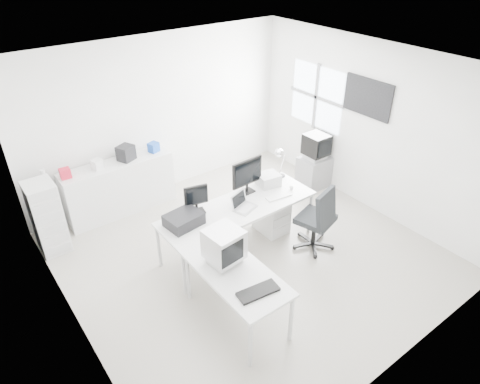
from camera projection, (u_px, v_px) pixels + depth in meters
floor at (248, 254)px, 6.46m from camera, size 5.00×5.00×0.01m
ceiling at (250, 68)px, 4.99m from camera, size 5.00×5.00×0.01m
back_wall at (160, 117)px, 7.42m from camera, size 5.00×0.02×2.80m
left_wall at (60, 244)px, 4.45m from camera, size 0.02×5.00×2.80m
right_wall at (369, 128)px, 7.00m from camera, size 0.02×5.00×2.80m
window at (316, 97)px, 7.70m from camera, size 0.02×1.20×1.10m
wall_picture at (368, 97)px, 6.79m from camera, size 0.04×0.90×0.60m
main_desk at (238, 228)px, 6.40m from camera, size 2.40×0.80×0.75m
side_desk at (237, 296)px, 5.21m from camera, size 0.70×1.40×0.75m
drawer_pedestal at (272, 214)px, 6.83m from camera, size 0.40×0.50×0.60m
inkjet_printer at (184, 220)px, 5.79m from camera, size 0.51×0.42×0.17m
lcd_monitor_small at (196, 200)px, 5.97m from camera, size 0.37×0.27×0.43m
lcd_monitor_large at (247, 176)px, 6.40m from camera, size 0.55×0.24×0.56m
laptop at (245, 203)px, 6.10m from camera, size 0.40×0.41×0.21m
white_keyboard at (279, 196)px, 6.42m from camera, size 0.43×0.18×0.02m
white_mouse at (291, 187)px, 6.60m from camera, size 0.07×0.07×0.07m
laser_printer at (268, 180)px, 6.68m from camera, size 0.37×0.33×0.19m
desk_lamp at (282, 163)px, 6.83m from camera, size 0.17×0.17×0.50m
crt_monitor at (224, 248)px, 5.07m from camera, size 0.40×0.40×0.42m
black_keyboard at (258, 292)px, 4.74m from camera, size 0.50×0.25×0.03m
office_chair at (316, 216)px, 6.33m from camera, size 0.80×0.80×1.12m
tv_cabinet at (314, 172)px, 8.02m from camera, size 0.55×0.45×0.60m
crt_tv at (316, 147)px, 7.74m from camera, size 0.50×0.48×0.45m
sideboard at (120, 187)px, 7.22m from camera, size 1.85×0.46×0.92m
clutter_box_a at (65, 173)px, 6.53m from camera, size 0.16×0.15×0.15m
clutter_box_b at (97, 164)px, 6.79m from camera, size 0.19×0.18×0.15m
clutter_box_c at (126, 153)px, 7.02m from camera, size 0.32×0.31×0.25m
clutter_box_d at (154, 147)px, 7.29m from camera, size 0.20×0.19×0.16m
clutter_bottle at (44, 176)px, 6.39m from camera, size 0.07×0.07×0.22m
filing_cabinet at (47, 217)px, 6.28m from camera, size 0.40×0.48×1.14m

